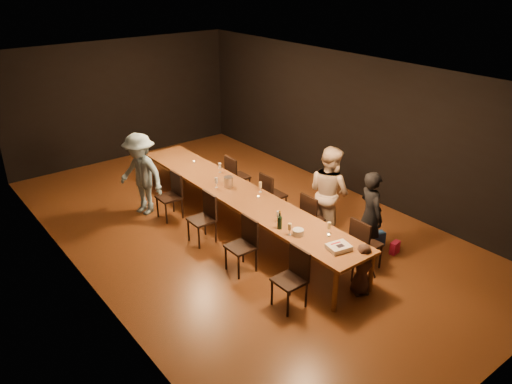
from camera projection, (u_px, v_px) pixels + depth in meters
ground at (240, 228)px, 9.70m from camera, size 10.00×10.00×0.00m
room_shell at (238, 125)px, 8.82m from camera, size 6.04×10.04×3.02m
table at (239, 195)px, 9.40m from camera, size 0.90×6.00×0.75m
chair_right_0 at (366, 243)px, 8.26m from camera, size 0.42×0.42×0.93m
chair_right_1 at (316, 216)px, 9.12m from camera, size 0.42×0.42×0.93m
chair_right_2 at (273, 194)px, 9.97m from camera, size 0.42×0.42×0.93m
chair_right_3 at (238, 176)px, 10.83m from camera, size 0.42×0.42×0.93m
chair_left_0 at (289, 280)px, 7.31m from camera, size 0.42×0.42×0.93m
chair_left_1 at (241, 246)px, 8.17m from camera, size 0.42×0.42×0.93m
chair_left_2 at (201, 219)px, 9.02m from camera, size 0.42×0.42×0.93m
chair_left_3 at (169, 197)px, 9.88m from camera, size 0.42×0.42×0.93m
woman_birthday at (370, 216)px, 8.43m from camera, size 0.55×0.67×1.60m
woman_tan at (329, 192)px, 9.10m from camera, size 0.68×0.86×1.76m
man_blue at (141, 174)px, 9.94m from camera, size 0.94×1.24×1.69m
child at (362, 269)px, 7.63m from camera, size 0.49×0.42×0.85m
gift_bag_red at (395, 248)px, 8.80m from camera, size 0.21×0.13×0.23m
gift_bag_blue at (378, 239)px, 9.03m from camera, size 0.25×0.20×0.28m
birthday_cake at (339, 247)px, 7.52m from camera, size 0.38×0.33×0.08m
plate_stack at (298, 232)px, 7.91m from camera, size 0.21×0.21×0.10m
champagne_bottle at (280, 220)px, 8.05m from camera, size 0.10×0.10×0.33m
ice_bucket at (228, 182)px, 9.59m from camera, size 0.20×0.20×0.20m
wineglass_0 at (290, 229)px, 7.89m from camera, size 0.06×0.06×0.21m
wineglass_1 at (329, 228)px, 7.93m from camera, size 0.06×0.06×0.21m
wineglass_2 at (278, 217)px, 8.28m from camera, size 0.06×0.06×0.21m
wineglass_3 at (260, 187)px, 9.36m from camera, size 0.06×0.06×0.21m
wineglass_4 at (216, 183)px, 9.54m from camera, size 0.06×0.06×0.21m
wineglass_5 at (220, 168)px, 10.23m from camera, size 0.06×0.06×0.21m
tealight_near at (328, 235)px, 7.89m from camera, size 0.05×0.05×0.03m
tealight_mid at (258, 197)px, 9.17m from camera, size 0.05×0.05×0.03m
tealight_far at (194, 162)px, 10.78m from camera, size 0.05×0.05×0.03m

